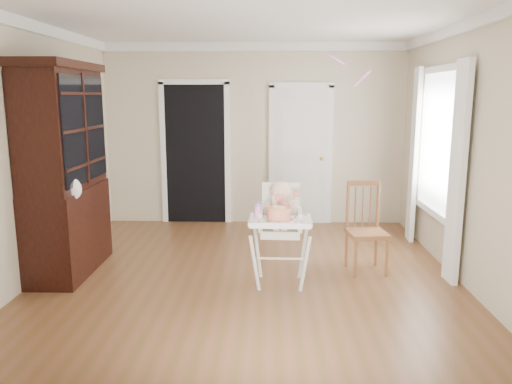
{
  "coord_description": "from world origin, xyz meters",
  "views": [
    {
      "loc": [
        0.23,
        -5.06,
        1.94
      ],
      "look_at": [
        0.1,
        -0.2,
        1.0
      ],
      "focal_mm": 35.0,
      "sensor_mm": 36.0,
      "label": 1
    }
  ],
  "objects_px": {
    "cake": "(278,214)",
    "dining_chair": "(366,230)",
    "high_chair": "(280,223)",
    "china_cabinet": "(65,170)",
    "sippy_cup": "(258,210)"
  },
  "relations": [
    {
      "from": "sippy_cup",
      "to": "china_cabinet",
      "type": "xyz_separation_m",
      "value": [
        -2.1,
        0.43,
        0.33
      ]
    },
    {
      "from": "sippy_cup",
      "to": "dining_chair",
      "type": "height_order",
      "value": "dining_chair"
    },
    {
      "from": "china_cabinet",
      "to": "dining_chair",
      "type": "bearing_deg",
      "value": 1.87
    },
    {
      "from": "dining_chair",
      "to": "cake",
      "type": "bearing_deg",
      "value": -152.86
    },
    {
      "from": "cake",
      "to": "sippy_cup",
      "type": "height_order",
      "value": "sippy_cup"
    },
    {
      "from": "sippy_cup",
      "to": "cake",
      "type": "bearing_deg",
      "value": -33.18
    },
    {
      "from": "high_chair",
      "to": "china_cabinet",
      "type": "bearing_deg",
      "value": 173.64
    },
    {
      "from": "high_chair",
      "to": "china_cabinet",
      "type": "xyz_separation_m",
      "value": [
        -2.33,
        0.33,
        0.48
      ]
    },
    {
      "from": "high_chair",
      "to": "dining_chair",
      "type": "relative_size",
      "value": 1.07
    },
    {
      "from": "high_chair",
      "to": "cake",
      "type": "xyz_separation_m",
      "value": [
        -0.02,
        -0.24,
        0.15
      ]
    },
    {
      "from": "sippy_cup",
      "to": "china_cabinet",
      "type": "height_order",
      "value": "china_cabinet"
    },
    {
      "from": "cake",
      "to": "sippy_cup",
      "type": "bearing_deg",
      "value": 146.82
    },
    {
      "from": "high_chair",
      "to": "china_cabinet",
      "type": "height_order",
      "value": "china_cabinet"
    },
    {
      "from": "cake",
      "to": "sippy_cup",
      "type": "xyz_separation_m",
      "value": [
        -0.2,
        0.13,
        0.01
      ]
    },
    {
      "from": "cake",
      "to": "dining_chair",
      "type": "relative_size",
      "value": 0.29
    }
  ]
}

